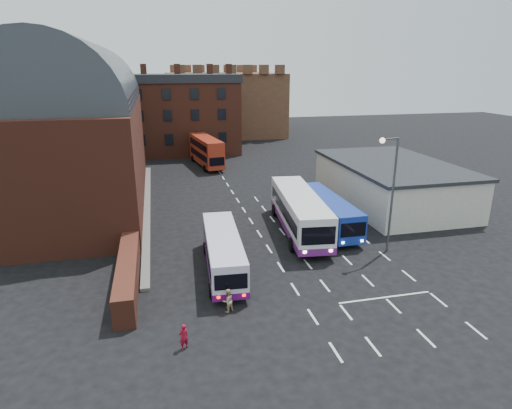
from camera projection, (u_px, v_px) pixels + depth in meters
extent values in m
plane|color=black|center=(291.00, 283.00, 27.65)|extent=(180.00, 180.00, 0.00)
cube|color=#602B1E|center=(78.00, 155.00, 42.19)|extent=(12.00, 28.00, 10.00)
cylinder|color=#1E2328|center=(71.00, 103.00, 40.65)|extent=(12.00, 26.00, 12.00)
cube|color=#602B1E|center=(128.00, 273.00, 27.01)|extent=(1.20, 10.00, 1.80)
cube|color=beige|center=(391.00, 184.00, 43.25)|extent=(10.00, 16.00, 4.00)
cube|color=#282B30|center=(393.00, 164.00, 42.60)|extent=(10.40, 16.40, 0.30)
cube|color=brown|center=(167.00, 119.00, 67.25)|extent=(22.00, 10.00, 11.00)
cube|color=brown|center=(223.00, 103.00, 88.21)|extent=(22.00, 22.00, 12.00)
cube|color=silver|center=(223.00, 250.00, 28.92)|extent=(2.77, 9.68, 2.17)
cube|color=black|center=(223.00, 248.00, 28.88)|extent=(2.76, 8.49, 0.78)
cylinder|color=black|center=(205.00, 248.00, 31.94)|extent=(0.30, 0.88, 0.87)
cylinder|color=black|center=(211.00, 290.00, 25.90)|extent=(0.30, 0.88, 0.87)
cylinder|color=black|center=(234.00, 246.00, 32.28)|extent=(0.30, 0.88, 0.87)
cylinder|color=black|center=(246.00, 287.00, 26.25)|extent=(0.30, 0.88, 0.87)
cube|color=white|center=(299.00, 210.00, 35.60)|extent=(4.05, 12.39, 2.77)
cube|color=black|center=(299.00, 208.00, 35.55)|extent=(3.98, 11.21, 1.00)
cylinder|color=black|center=(328.00, 243.00, 32.54)|extent=(0.43, 1.13, 1.11)
cylinder|color=black|center=(303.00, 209.00, 40.26)|extent=(0.43, 1.13, 1.11)
cylinder|color=black|center=(292.00, 245.00, 32.21)|extent=(0.43, 1.13, 1.11)
cylinder|color=black|center=(274.00, 210.00, 39.94)|extent=(0.43, 1.13, 1.11)
cube|color=#16329A|center=(327.00, 210.00, 36.62)|extent=(2.33, 10.07, 2.29)
cube|color=black|center=(327.00, 209.00, 36.58)|extent=(2.38, 8.87, 0.82)
cylinder|color=black|center=(355.00, 235.00, 34.27)|extent=(0.26, 0.92, 0.91)
cylinder|color=black|center=(323.00, 209.00, 40.53)|extent=(0.26, 0.92, 0.91)
cylinder|color=black|center=(329.00, 238.00, 33.76)|extent=(0.26, 0.92, 0.91)
cylinder|color=black|center=(300.00, 211.00, 40.02)|extent=(0.26, 0.92, 0.91)
cube|color=#AB301B|center=(206.00, 150.00, 59.31)|extent=(3.75, 10.23, 3.55)
cube|color=black|center=(206.00, 154.00, 59.46)|extent=(3.63, 9.05, 0.82)
cylinder|color=black|center=(221.00, 167.00, 57.45)|extent=(0.39, 0.94, 0.91)
cylinder|color=black|center=(208.00, 157.00, 63.39)|extent=(0.39, 0.94, 0.91)
cylinder|color=black|center=(205.00, 168.00, 56.64)|extent=(0.39, 0.94, 0.91)
cylinder|color=black|center=(193.00, 159.00, 62.58)|extent=(0.39, 0.94, 0.91)
cylinder|color=#4B4C50|center=(392.00, 197.00, 31.11)|extent=(0.17, 0.17, 8.61)
cylinder|color=#4B4C50|center=(390.00, 139.00, 29.43)|extent=(1.48, 0.52, 0.11)
sphere|color=#FFF2CC|center=(382.00, 141.00, 29.09)|extent=(0.39, 0.39, 0.39)
imported|color=maroon|center=(184.00, 336.00, 21.09)|extent=(0.59, 0.51, 1.37)
imported|color=tan|center=(228.00, 300.00, 24.26)|extent=(0.86, 0.81, 1.42)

